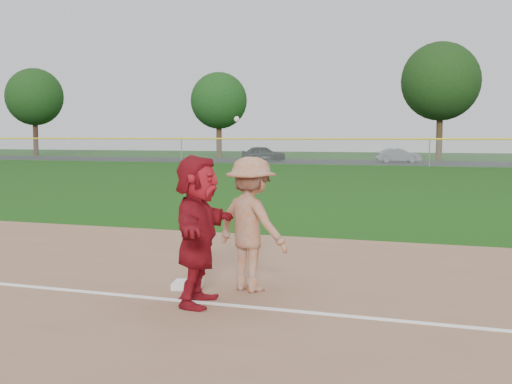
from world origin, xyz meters
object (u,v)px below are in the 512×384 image
(car_left, at_px, (263,153))
(car_mid, at_px, (398,155))
(base_runner, at_px, (197,230))
(first_base, at_px, (187,285))

(car_left, relative_size, car_mid, 1.09)
(car_left, height_order, car_mid, car_left)
(base_runner, height_order, car_mid, base_runner)
(base_runner, height_order, car_left, base_runner)
(first_base, relative_size, car_mid, 0.11)
(car_left, bearing_deg, base_runner, 176.19)
(base_runner, relative_size, car_left, 0.50)
(car_left, bearing_deg, first_base, 175.87)
(first_base, bearing_deg, base_runner, -56.21)
(first_base, relative_size, car_left, 0.10)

